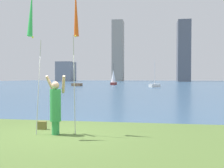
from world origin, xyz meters
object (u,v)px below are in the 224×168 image
at_px(person, 56,105).
at_px(sailboat_6, 155,85).
at_px(sailboat_1, 113,78).
at_px(bag, 42,125).
at_px(kite_flag_left, 31,16).
at_px(sailboat_4, 77,84).
at_px(kite_flag_right, 76,15).

xyz_separation_m(person, sailboat_6, (3.01, 39.10, -0.59)).
height_order(person, sailboat_1, sailboat_1).
relative_size(sailboat_1, sailboat_6, 1.02).
height_order(person, bag, person).
relative_size(kite_flag_left, sailboat_4, 0.89).
xyz_separation_m(person, sailboat_4, (-11.94, 42.56, -0.60)).
bearing_deg(kite_flag_left, sailboat_6, 84.79).
distance_m(kite_flag_left, sailboat_1, 51.46).
xyz_separation_m(person, sailboat_1, (-6.01, 50.73, 0.61)).
relative_size(person, bag, 6.26).
height_order(kite_flag_right, sailboat_1, sailboat_1).
relative_size(bag, sailboat_4, 0.06).
bearing_deg(sailboat_4, bag, -75.05).
xyz_separation_m(sailboat_1, sailboat_4, (-5.93, -8.17, -1.21)).
height_order(bag, sailboat_4, sailboat_4).
xyz_separation_m(person, kite_flag_right, (0.59, 0.27, 2.89)).
bearing_deg(person, kite_flag_right, 29.32).
height_order(kite_flag_left, kite_flag_right, kite_flag_right).
distance_m(kite_flag_left, sailboat_6, 39.81).
distance_m(kite_flag_left, bag, 3.70).
height_order(person, kite_flag_left, kite_flag_left).
relative_size(kite_flag_left, bag, 15.01).
bearing_deg(person, kite_flag_left, -141.36).
bearing_deg(bag, sailboat_4, 104.95).
xyz_separation_m(kite_flag_left, kite_flag_right, (1.19, 0.67, 0.15)).
distance_m(kite_flag_left, sailboat_4, 44.56).
bearing_deg(sailboat_6, person, -94.40).
relative_size(bag, sailboat_1, 0.06).
relative_size(sailboat_4, sailboat_6, 1.08).
bearing_deg(kite_flag_right, kite_flag_left, -150.43).
relative_size(person, sailboat_4, 0.37).
height_order(kite_flag_left, bag, kite_flag_left).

